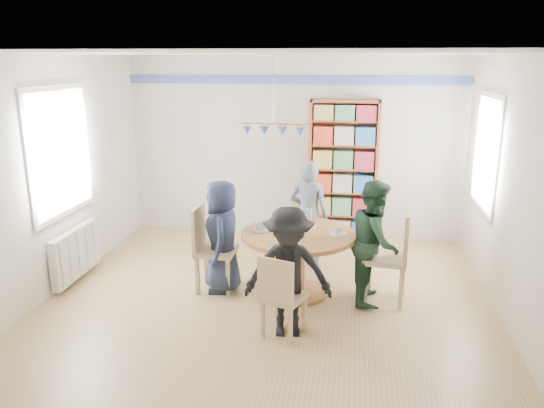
% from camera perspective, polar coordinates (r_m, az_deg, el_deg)
% --- Properties ---
extents(ground, '(5.00, 5.00, 0.00)m').
position_cam_1_polar(ground, '(6.03, -0.59, -10.68)').
color(ground, tan).
extents(room_shell, '(5.00, 5.00, 5.00)m').
position_cam_1_polar(room_shell, '(6.39, -1.67, 6.38)').
color(room_shell, white).
rests_on(room_shell, ground).
extents(radiator, '(0.12, 1.00, 0.60)m').
position_cam_1_polar(radiator, '(6.93, -20.37, -4.99)').
color(radiator, silver).
rests_on(radiator, ground).
extents(dining_table, '(1.30, 1.30, 0.75)m').
position_cam_1_polar(dining_table, '(6.06, 2.84, -4.83)').
color(dining_table, olive).
rests_on(dining_table, ground).
extents(chair_left, '(0.45, 0.45, 1.01)m').
position_cam_1_polar(chair_left, '(6.24, -6.80, -4.31)').
color(chair_left, tan).
rests_on(chair_left, ground).
extents(chair_right, '(0.53, 0.53, 1.06)m').
position_cam_1_polar(chair_right, '(6.03, 13.04, -5.06)').
color(chair_right, tan).
rests_on(chair_right, ground).
extents(chair_far, '(0.44, 0.44, 0.85)m').
position_cam_1_polar(chair_far, '(7.05, 3.61, -2.66)').
color(chair_far, tan).
rests_on(chair_far, ground).
extents(chair_near, '(0.48, 0.48, 0.85)m').
position_cam_1_polar(chair_near, '(5.16, 0.91, -9.61)').
color(chair_near, tan).
rests_on(chair_near, ground).
extents(person_left, '(0.53, 0.71, 1.32)m').
position_cam_1_polar(person_left, '(6.17, -5.39, -3.48)').
color(person_left, '#182036').
rests_on(person_left, ground).
extents(person_right, '(0.56, 0.70, 1.39)m').
position_cam_1_polar(person_right, '(5.97, 11.00, -4.01)').
color(person_right, '#1B3726').
rests_on(person_right, ground).
extents(person_far, '(0.57, 0.43, 1.42)m').
position_cam_1_polar(person_far, '(6.83, 3.97, -1.15)').
color(person_far, gray).
rests_on(person_far, ground).
extents(person_near, '(0.90, 0.58, 1.31)m').
position_cam_1_polar(person_near, '(5.16, 1.76, -7.36)').
color(person_near, black).
rests_on(person_near, ground).
extents(bookshelf, '(0.99, 0.30, 2.09)m').
position_cam_1_polar(bookshelf, '(7.85, 7.64, 3.34)').
color(bookshelf, brown).
rests_on(bookshelf, ground).
extents(tableware, '(1.06, 1.06, 0.28)m').
position_cam_1_polar(tableware, '(6.00, 2.68, -2.46)').
color(tableware, white).
rests_on(tableware, dining_table).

